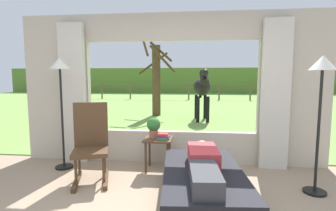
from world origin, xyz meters
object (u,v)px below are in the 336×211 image
at_px(reclining_person, 203,163).
at_px(pasture_tree, 156,77).
at_px(recliner_sofa, 203,187).
at_px(floor_lamp_right, 322,83).
at_px(book_stack, 163,136).
at_px(horse, 202,87).
at_px(side_table, 158,144).
at_px(potted_plant, 154,126).
at_px(rocking_chair, 91,143).
at_px(floor_lamp_left, 60,80).

bearing_deg(reclining_person, pasture_tree, 98.52).
height_order(recliner_sofa, floor_lamp_right, floor_lamp_right).
relative_size(book_stack, horse, 0.12).
height_order(side_table, pasture_tree, pasture_tree).
bearing_deg(book_stack, potted_plant, 144.94).
bearing_deg(rocking_chair, floor_lamp_right, -20.30).
relative_size(reclining_person, horse, 0.79).
relative_size(side_table, pasture_tree, 0.17).
distance_m(rocking_chair, potted_plant, 1.00).
bearing_deg(rocking_chair, horse, 53.80).
distance_m(floor_lamp_right, horse, 5.50).
bearing_deg(floor_lamp_right, reclining_person, -160.59).
height_order(reclining_person, floor_lamp_right, floor_lamp_right).
bearing_deg(horse, recliner_sofa, 84.74).
distance_m(reclining_person, floor_lamp_left, 2.64).
distance_m(floor_lamp_left, pasture_tree, 5.90).
bearing_deg(book_stack, side_table, 146.63).
height_order(reclining_person, horse, horse).
bearing_deg(horse, pasture_tree, -35.60).
bearing_deg(side_table, pasture_tree, 98.94).
bearing_deg(recliner_sofa, floor_lamp_left, 151.48).
xyz_separation_m(recliner_sofa, pasture_tree, (-1.59, 6.86, 1.27)).
height_order(potted_plant, book_stack, potted_plant).
xyz_separation_m(floor_lamp_left, floor_lamp_right, (3.68, -0.54, -0.04)).
distance_m(recliner_sofa, floor_lamp_right, 1.93).
xyz_separation_m(reclining_person, rocking_chair, (-1.59, 0.63, 0.02)).
bearing_deg(floor_lamp_right, rocking_chair, 177.63).
bearing_deg(horse, side_table, 76.31).
bearing_deg(recliner_sofa, floor_lamp_right, 13.18).
relative_size(recliner_sofa, floor_lamp_left, 0.98).
bearing_deg(reclining_person, floor_lamp_right, 14.96).
xyz_separation_m(floor_lamp_left, horse, (2.37, 4.80, -0.29)).
distance_m(potted_plant, horse, 4.78).
distance_m(recliner_sofa, rocking_chair, 1.72).
relative_size(side_table, floor_lamp_left, 0.29).
distance_m(recliner_sofa, reclining_person, 0.31).
height_order(rocking_chair, floor_lamp_right, floor_lamp_right).
bearing_deg(book_stack, floor_lamp_right, -15.00).
bearing_deg(floor_lamp_left, book_stack, 0.21).
distance_m(reclining_person, horse, 5.88).
bearing_deg(floor_lamp_left, potted_plant, 4.85).
height_order(reclining_person, potted_plant, potted_plant).
bearing_deg(potted_plant, horse, 79.16).
height_order(recliner_sofa, book_stack, book_stack).
bearing_deg(book_stack, horse, 81.40).
xyz_separation_m(reclining_person, floor_lamp_left, (-2.23, 1.05, 0.93)).
xyz_separation_m(side_table, floor_lamp_left, (-1.55, -0.07, 1.02)).
xyz_separation_m(potted_plant, pasture_tree, (-0.83, 5.74, 0.78)).
bearing_deg(potted_plant, pasture_tree, 98.25).
distance_m(side_table, potted_plant, 0.29).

